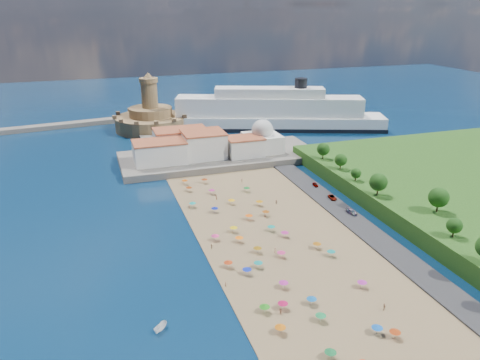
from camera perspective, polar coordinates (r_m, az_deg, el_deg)
name	(u,v)px	position (r m, az deg, el deg)	size (l,w,h in m)	color
ground	(253,231)	(148.92, 1.55, -6.29)	(700.00, 700.00, 0.00)	#071938
terrace	(220,157)	(215.71, -2.47, 2.84)	(90.00, 36.00, 3.00)	#59544C
jetty	(160,142)	(244.33, -9.72, 4.62)	(18.00, 70.00, 2.40)	#59544C
waterfront_buildings	(191,146)	(211.46, -5.96, 4.18)	(57.00, 29.00, 11.00)	silver
domed_building	(262,139)	(217.77, 2.73, 5.06)	(16.00, 16.00, 15.00)	silver
fortress	(151,119)	(271.78, -10.80, 7.37)	(40.00, 40.00, 32.40)	olive
cruise_ship	(269,114)	(270.12, 3.56, 8.02)	(130.99, 62.58, 28.83)	black
beach_parasols	(264,247)	(135.64, 2.92, -8.16)	(32.26, 115.33, 2.20)	gray
beachgoers	(251,228)	(148.56, 1.35, -5.87)	(33.19, 90.81, 1.90)	tan
moored_boats	(178,349)	(103.24, -7.56, -19.75)	(8.38, 18.72, 1.73)	white
parked_cars	(336,200)	(171.84, 11.64, -2.42)	(2.70, 31.50, 1.39)	gray
hillside_trees	(403,193)	(159.69, 19.21, -1.52)	(18.53, 107.56, 8.10)	#382314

